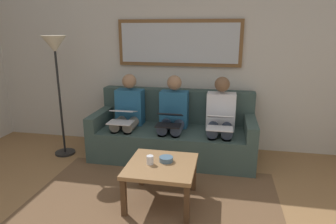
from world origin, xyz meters
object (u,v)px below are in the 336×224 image
Objects in this scene: bowl at (166,159)px; couch at (174,134)px; cup at (150,160)px; laptop_black at (170,119)px; laptop_silver at (122,116)px; person_left at (220,118)px; person_middle at (173,115)px; framed_mirror at (179,43)px; laptop_white at (220,122)px; standing_lamp at (56,58)px; person_right at (128,113)px; coffee_table at (161,169)px.

couch is at bearing -83.84° from bowl.
bowl is (-0.15, -0.09, -0.02)m from cup.
laptop_black is 0.93× the size of laptop_silver.
person_middle is (0.64, 0.00, 0.00)m from person_left.
laptop_white is (-0.64, 0.69, -0.92)m from framed_mirror.
couch is at bearing -25.56° from laptop_white.
laptop_white is at bearing 178.99° from standing_lamp.
person_left is at bearing 180.00° from person_middle.
person_middle is 1.00× the size of person_right.
couch is 24.44× the size of cup.
person_left is 1.28m from person_right.
laptop_silver reaches higher than coffee_table.
laptop_white is 2.31m from standing_lamp.
person_middle is at bearing 0.00° from person_left.
couch is 1.93× the size of person_right.
laptop_white is at bearing -179.82° from laptop_silver.
cup is (0.02, 1.63, -1.07)m from framed_mirror.
framed_mirror is 4.99× the size of laptop_white.
person_left is at bearing -115.68° from coffee_table.
cup is 2.02m from standing_lamp.
laptop_black is at bearing -91.40° from cup.
laptop_white reaches higher than laptop_silver.
coffee_table is 0.15m from cup.
couch is 0.31m from person_middle.
person_left is at bearing -169.32° from laptop_silver.
laptop_white is 0.31× the size of person_middle.
person_left is (-0.55, -1.15, 0.24)m from coffee_table.
bowl is (-0.12, 1.54, -1.09)m from framed_mirror.
laptop_silver is (0.64, 0.00, 0.01)m from laptop_black.
person_middle is at bearing -83.45° from bowl.
coffee_table is 1.30m from person_left.
person_middle is 1.74m from standing_lamp.
couch is 1.30m from framed_mirror.
couch is at bearing -90.00° from laptop_black.
standing_lamp is (0.91, -0.04, 0.74)m from laptop_silver.
bowl is at bearing 132.31° from laptop_silver.
person_right reaches higher than bowl.
standing_lamp is at bearing -1.56° from laptop_black.
couch is at bearing -173.87° from person_right.
coffee_table is 1.18m from person_middle.
laptop_silver is (0.73, -0.91, 0.26)m from coffee_table.
couch is 6.44× the size of laptop_black.
person_right is at bearing -62.23° from cup.
laptop_black is at bearing -179.97° from laptop_silver.
person_middle is 0.68m from laptop_silver.
laptop_white is 1.05× the size of laptop_black.
person_middle reaches higher than coffee_table.
couch is 3.22× the size of coffee_table.
laptop_silver is (0.64, 0.31, 0.32)m from couch.
laptop_black is 0.68m from person_right.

